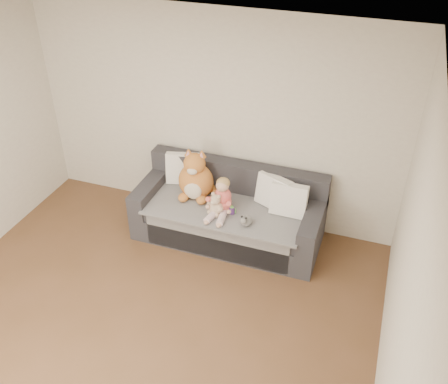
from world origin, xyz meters
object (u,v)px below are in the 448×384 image
toddler (222,199)px  sippy_cup (232,209)px  teddy_bear (216,206)px  plush_cat (196,179)px  sofa (229,214)px

toddler → sippy_cup: 0.17m
teddy_bear → plush_cat: bearing=163.2°
sofa → plush_cat: (-0.43, 0.02, 0.40)m
sofa → plush_cat: plush_cat is taller
sippy_cup → teddy_bear: bearing=-159.2°
toddler → teddy_bear: toddler is taller
plush_cat → teddy_bear: size_ratio=2.33×
plush_cat → sippy_cup: 0.59m
sofa → sippy_cup: bearing=-63.2°
toddler → sippy_cup: bearing=6.0°
teddy_bear → toddler: bearing=67.3°
plush_cat → sippy_cup: bearing=-28.2°
teddy_bear → sippy_cup: (0.17, 0.07, -0.05)m
sofa → sippy_cup: size_ratio=19.07×
teddy_bear → sippy_cup: teddy_bear is taller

